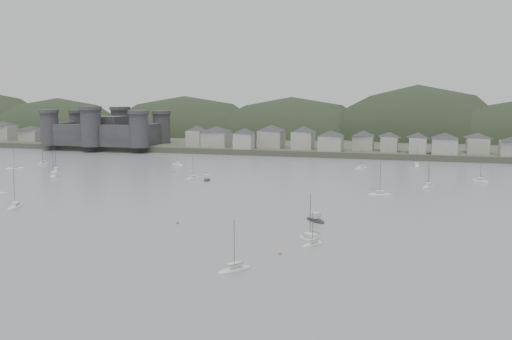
% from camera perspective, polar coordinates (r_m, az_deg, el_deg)
% --- Properties ---
extents(ground, '(900.00, 900.00, 0.00)m').
position_cam_1_polar(ground, '(127.76, -9.49, -7.00)').
color(ground, slate).
rests_on(ground, ground).
extents(far_shore_land, '(900.00, 250.00, 3.00)m').
position_cam_1_polar(far_shore_land, '(410.93, 8.60, 3.32)').
color(far_shore_land, '#383D2D').
rests_on(far_shore_land, ground).
extents(forested_ridge, '(851.55, 103.94, 102.57)m').
position_cam_1_polar(forested_ridge, '(386.22, 8.76, 1.14)').
color(forested_ridge, black).
rests_on(forested_ridge, ground).
extents(castle, '(66.00, 43.00, 20.00)m').
position_cam_1_polar(castle, '(339.75, -14.70, 3.86)').
color(castle, '#303032').
rests_on(castle, far_shore_land).
extents(waterfront_town, '(451.48, 28.46, 12.92)m').
position_cam_1_polar(waterfront_town, '(295.50, 15.48, 2.84)').
color(waterfront_town, gray).
rests_on(waterfront_town, far_shore_land).
extents(sailboat_lead, '(5.15, 9.21, 11.99)m').
position_cam_1_polar(sailboat_lead, '(175.82, -22.88, -3.41)').
color(sailboat_lead, beige).
rests_on(sailboat_lead, ground).
extents(moored_fleet, '(249.55, 177.64, 13.12)m').
position_cam_1_polar(moored_fleet, '(181.21, -0.73, -2.48)').
color(moored_fleet, beige).
rests_on(moored_fleet, ground).
extents(motor_launch_near, '(6.95, 7.37, 3.79)m').
position_cam_1_polar(motor_launch_near, '(146.05, 5.94, -4.96)').
color(motor_launch_near, black).
rests_on(motor_launch_near, ground).
extents(motor_launch_far, '(4.53, 7.25, 3.65)m').
position_cam_1_polar(motor_launch_far, '(213.01, -4.91, -0.95)').
color(motor_launch_far, black).
rests_on(motor_launch_far, ground).
extents(mooring_buoys, '(165.65, 123.49, 0.70)m').
position_cam_1_polar(mooring_buoys, '(184.32, 1.43, -2.32)').
color(mooring_buoys, '#B45D3C').
rests_on(mooring_buoys, ground).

